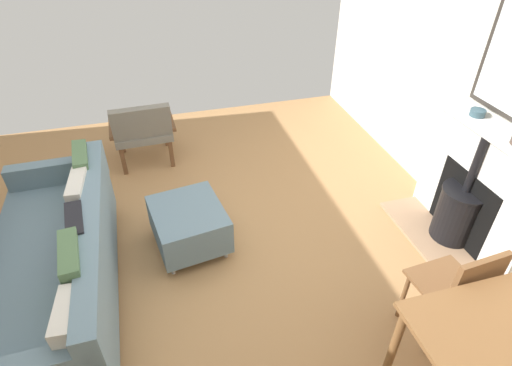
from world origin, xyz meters
TOP-DOWN VIEW (x-y plane):
  - ground_plane at (0.00, 0.00)m, footprint 4.86×5.47m
  - wall_left at (-2.43, 0.00)m, footprint 0.12×5.47m
  - fireplace at (-2.24, 0.36)m, footprint 0.58×1.29m
  - mantel_bowl_near at (-2.25, 0.12)m, footprint 0.12×0.12m
  - sofa at (1.03, 0.16)m, footprint 0.86×2.01m
  - ottoman at (0.08, -0.17)m, footprint 0.66×0.72m
  - armchair_accent at (0.36, -1.60)m, footprint 0.70×0.62m
  - dining_chair_near_fireplace at (-1.45, 1.19)m, footprint 0.43×0.43m

SIDE VIEW (x-z plane):
  - ground_plane at x=0.00m, z-range -0.01..0.00m
  - ottoman at x=0.08m, z-range 0.04..0.45m
  - sofa at x=1.03m, z-range -0.06..0.79m
  - armchair_accent at x=0.36m, z-range 0.06..0.82m
  - fireplace at x=-2.24m, z-range -0.07..1.01m
  - dining_chair_near_fireplace at x=-1.45m, z-range 0.09..0.95m
  - mantel_bowl_near at x=-2.25m, z-range 1.08..1.14m
  - wall_left at x=-2.43m, z-range 0.00..2.78m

